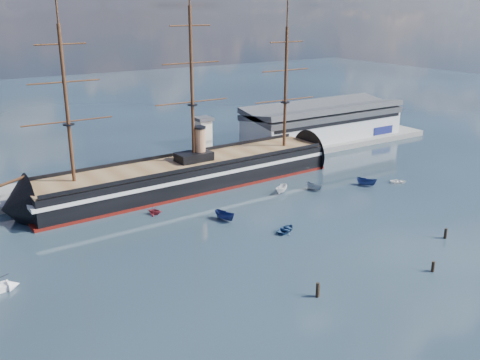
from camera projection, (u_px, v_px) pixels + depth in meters
ground at (255, 202)px, 141.93m from camera, size 600.00×600.00×0.00m
quay at (219, 164)px, 175.87m from camera, size 180.00×18.00×2.00m
warehouse at (323, 122)px, 201.19m from camera, size 63.00×21.00×11.60m
quay_tower at (204, 140)px, 166.84m from camera, size 5.00×5.00×15.00m
warship at (183, 175)px, 150.96m from camera, size 113.15×19.33×53.94m
motorboat_a at (225, 220)px, 130.02m from camera, size 7.62×4.42×2.87m
motorboat_b at (286, 231)px, 123.61m from camera, size 2.75×3.85×1.67m
motorboat_c at (314, 190)px, 151.29m from camera, size 6.68×3.71×2.53m
motorboat_d at (155, 214)px, 133.65m from camera, size 6.59×5.93×2.29m
motorboat_e at (398, 183)px, 157.42m from camera, size 2.63×3.04×1.36m
motorboat_f at (366, 186)px, 155.07m from camera, size 7.35×5.37×2.78m
motorboat_g at (282, 193)px, 148.73m from camera, size 5.78×7.12×2.74m
piling_near_left at (317, 297)px, 95.86m from camera, size 0.64×0.64×3.53m
piling_near_mid at (432, 272)px, 104.98m from camera, size 0.64×0.64×2.87m
piling_near_right at (445, 238)px, 119.95m from camera, size 0.64×0.64×3.09m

